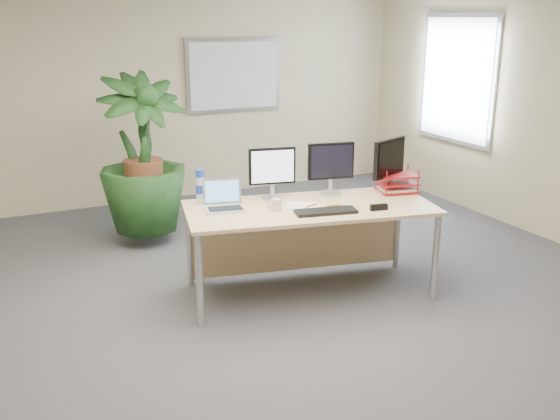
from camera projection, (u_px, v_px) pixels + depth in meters
name	position (u px, v px, depth m)	size (l,w,h in m)	color
floor	(282.00, 337.00, 4.65)	(8.00, 8.00, 0.00)	#4C4D52
back_wall	(143.00, 95.00, 7.70)	(7.00, 0.04, 2.70)	beige
whiteboard	(234.00, 75.00, 8.10)	(1.30, 0.04, 0.95)	#9E9EA2
window	(457.00, 79.00, 7.59)	(0.04, 1.30, 1.55)	#9E9EA2
desk	(306.00, 221.00, 5.31)	(2.18, 1.26, 0.79)	tan
floor_plant	(144.00, 173.00, 6.38)	(0.84, 0.84, 1.50)	#133615
monitor_left	(272.00, 170.00, 5.27)	(0.40, 0.18, 0.45)	#B7B7BC
monitor_right	(331.00, 165.00, 5.42)	(0.41, 0.19, 0.46)	#B7B7BC
monitor_dark	(389.00, 162.00, 5.47)	(0.41, 0.20, 0.48)	#B7B7BC
laptop	(224.00, 201.00, 5.08)	(0.37, 0.34, 0.23)	silver
keyboard	(326.00, 211.00, 4.97)	(0.49, 0.16, 0.03)	black
coffee_mug	(276.00, 204.00, 5.03)	(0.12, 0.08, 0.09)	silver
spiral_notebook	(303.00, 206.00, 5.14)	(0.28, 0.21, 0.01)	silver
orange_pen	(311.00, 205.00, 5.11)	(0.01, 0.01, 0.14)	#CF4517
yellow_highlighter	(334.00, 205.00, 5.16)	(0.02, 0.02, 0.13)	yellow
water_bottle	(200.00, 187.00, 5.19)	(0.07, 0.07, 0.29)	silver
letter_tray	(397.00, 184.00, 5.54)	(0.37, 0.31, 0.15)	maroon
stapler	(379.00, 207.00, 5.04)	(0.15, 0.04, 0.05)	black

